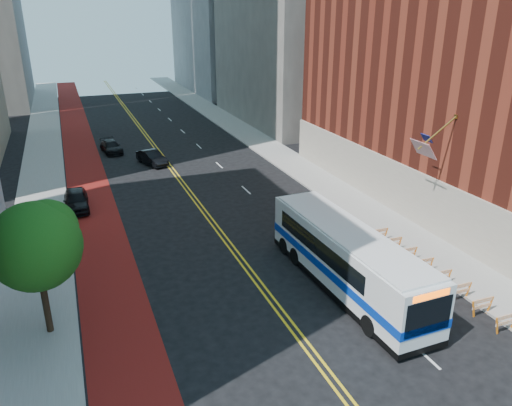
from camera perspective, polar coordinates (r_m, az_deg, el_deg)
The scene contains 14 objects.
ground at distance 24.32m, azimuth 6.38°, elevation -16.65°, with size 160.00×160.00×0.00m, color black.
sidewalk_left at distance 49.19m, azimuth -23.27°, elevation 2.01°, with size 4.00×140.00×0.15m, color gray.
sidewalk_right at distance 53.52m, azimuth 3.19°, elevation 5.23°, with size 4.00×140.00×0.15m, color gray.
bus_lane_paint at distance 49.15m, azimuth -18.75°, elevation 2.53°, with size 3.60×140.00×0.01m, color maroon.
center_line_inner at distance 49.97m, azimuth -9.69°, elevation 3.68°, with size 0.14×140.00×0.01m, color gold.
center_line_outer at distance 50.03m, azimuth -9.29°, elevation 3.73°, with size 0.14×140.00×0.01m, color gold.
lane_dashes at distance 58.52m, azimuth -6.55°, elevation 6.46°, with size 0.14×98.20×0.01m.
brick_building at distance 42.65m, azimuth 26.87°, elevation 13.84°, with size 18.73×36.00×22.00m.
construction_barriers at distance 31.13m, azimuth 19.50°, elevation -7.22°, with size 1.42×10.91×1.00m.
street_tree at distance 25.03m, azimuth -23.81°, elevation -4.17°, with size 4.20×4.20×6.70m.
transit_bus at distance 28.55m, azimuth 10.25°, elevation -6.17°, with size 3.25×13.24×3.62m.
car_a at distance 41.90m, azimuth -19.88°, elevation 0.32°, with size 1.85×4.61×1.57m, color black.
car_b at distance 52.14m, azimuth -11.80°, elevation 5.10°, with size 1.51×4.34×1.43m, color black.
car_c at distance 57.68m, azimuth -16.21°, elevation 6.19°, with size 1.81×4.46×1.30m, color black.
Camera 1 is at (-9.27, -16.81, 14.93)m, focal length 35.00 mm.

